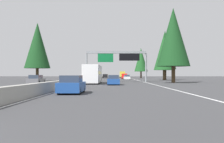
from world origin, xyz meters
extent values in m
plane|color=#38383A|center=(60.00, 0.00, 0.00)|extent=(320.00, 320.00, 0.00)
cube|color=#9E9B93|center=(80.00, 0.30, 0.45)|extent=(180.00, 0.56, 0.90)
cube|color=silver|center=(70.00, -11.52, 0.01)|extent=(160.00, 0.16, 0.01)
cube|color=silver|center=(70.00, -0.25, 0.01)|extent=(160.00, 0.16, 0.01)
cylinder|color=gray|center=(49.39, 0.30, 2.95)|extent=(0.36, 0.36, 5.89)
cylinder|color=gray|center=(49.39, -12.02, 2.95)|extent=(0.36, 0.36, 5.89)
cube|color=gray|center=(49.39, -5.86, 6.14)|extent=(0.50, 12.32, 0.50)
cube|color=#0C602D|center=(49.24, -3.64, 5.04)|extent=(0.12, 3.20, 1.90)
cube|color=black|center=(49.24, -8.57, 5.14)|extent=(0.16, 4.20, 1.50)
cube|color=#1E4793|center=(16.07, -2.00, 0.53)|extent=(4.40, 1.80, 0.76)
cube|color=#2D3847|center=(15.85, -2.00, 1.19)|extent=(2.46, 1.51, 0.56)
cylinder|color=black|center=(17.48, -1.21, 0.32)|extent=(0.64, 0.22, 0.64)
cylinder|color=black|center=(17.48, -2.79, 0.32)|extent=(0.64, 0.22, 0.64)
cylinder|color=black|center=(14.67, -1.21, 0.32)|extent=(0.64, 0.22, 0.64)
cylinder|color=black|center=(14.67, -2.79, 0.32)|extent=(0.64, 0.22, 0.64)
cube|color=#1E4793|center=(33.86, -5.37, 0.53)|extent=(4.40, 1.80, 0.76)
cube|color=#2D3847|center=(33.64, -5.37, 1.19)|extent=(2.46, 1.51, 0.56)
cylinder|color=black|center=(35.27, -4.58, 0.32)|extent=(0.64, 0.22, 0.64)
cylinder|color=black|center=(35.27, -6.16, 0.32)|extent=(0.64, 0.22, 0.64)
cylinder|color=black|center=(32.46, -4.58, 0.32)|extent=(0.64, 0.22, 0.64)
cylinder|color=black|center=(32.46, -6.16, 0.32)|extent=(0.64, 0.22, 0.64)
cube|color=white|center=(40.03, -1.79, 1.65)|extent=(11.50, 2.50, 2.90)
cube|color=#2D3847|center=(40.03, -1.79, 2.01)|extent=(11.04, 2.55, 0.84)
cylinder|color=black|center=(44.06, -0.69, 0.50)|extent=(1.00, 0.30, 1.00)
cylinder|color=black|center=(44.06, -2.89, 0.50)|extent=(1.00, 0.30, 1.00)
cylinder|color=black|center=(36.01, -0.69, 0.50)|extent=(1.00, 0.30, 1.00)
cylinder|color=black|center=(36.01, -2.89, 0.50)|extent=(1.00, 0.30, 1.00)
cube|color=red|center=(85.32, -8.91, 0.61)|extent=(5.60, 2.00, 0.70)
cube|color=red|center=(86.33, -8.91, 1.41)|extent=(2.24, 1.84, 0.90)
cube|color=#2D3847|center=(86.33, -8.91, 1.50)|extent=(2.02, 1.92, 0.41)
cylinder|color=black|center=(87.17, -8.05, 0.40)|extent=(0.80, 0.28, 0.80)
cylinder|color=black|center=(87.17, -9.77, 0.40)|extent=(0.80, 0.28, 0.80)
cylinder|color=black|center=(83.47, -8.05, 0.40)|extent=(0.80, 0.28, 0.80)
cylinder|color=black|center=(83.47, -9.77, 0.40)|extent=(0.80, 0.28, 0.80)
cube|color=white|center=(72.43, -9.12, 0.53)|extent=(4.40, 1.80, 0.76)
cube|color=#2D3847|center=(72.21, -9.12, 1.19)|extent=(2.46, 1.51, 0.56)
cylinder|color=black|center=(73.84, -8.33, 0.32)|extent=(0.64, 0.22, 0.64)
cylinder|color=black|center=(73.84, -9.91, 0.32)|extent=(0.64, 0.22, 0.64)
cylinder|color=black|center=(71.02, -8.33, 0.32)|extent=(0.64, 0.22, 0.64)
cylinder|color=black|center=(71.02, -9.91, 0.32)|extent=(0.64, 0.22, 0.64)
cube|color=black|center=(104.12, -1.70, 0.97)|extent=(5.00, 1.95, 1.44)
cube|color=#2D3847|center=(101.82, -1.70, 1.22)|extent=(0.08, 1.48, 0.56)
cylinder|color=black|center=(105.82, -0.84, 0.35)|extent=(0.70, 0.24, 0.70)
cylinder|color=black|center=(105.82, -2.55, 0.35)|extent=(0.70, 0.24, 0.70)
cylinder|color=black|center=(102.42, -0.84, 0.35)|extent=(0.70, 0.24, 0.70)
cylinder|color=black|center=(102.42, -2.55, 0.35)|extent=(0.70, 0.24, 0.70)
cube|color=gold|center=(120.49, -9.22, 1.70)|extent=(6.12, 2.40, 2.50)
cube|color=#2D6B38|center=(124.74, -9.22, 1.40)|extent=(2.38, 2.30, 1.90)
cylinder|color=black|center=(124.57, -8.16, 0.45)|extent=(0.90, 0.28, 0.90)
cylinder|color=black|center=(124.57, -10.28, 0.45)|extent=(0.90, 0.28, 0.90)
cylinder|color=black|center=(118.79, -8.16, 0.45)|extent=(0.90, 0.28, 0.90)
cylinder|color=black|center=(118.79, -10.28, 0.45)|extent=(0.90, 0.28, 0.90)
cube|color=slate|center=(35.49, 6.67, 0.53)|extent=(4.40, 1.80, 0.76)
cube|color=#2D3847|center=(35.27, 6.67, 1.19)|extent=(2.46, 1.51, 0.56)
cylinder|color=black|center=(36.90, 7.46, 0.32)|extent=(0.64, 0.22, 0.64)
cylinder|color=black|center=(36.90, 5.88, 0.32)|extent=(0.64, 0.22, 0.64)
cylinder|color=black|center=(34.08, 7.46, 0.32)|extent=(0.64, 0.22, 0.64)
cylinder|color=black|center=(34.08, 5.88, 0.32)|extent=(0.64, 0.22, 0.64)
cylinder|color=#4C3823|center=(43.98, -16.48, 1.54)|extent=(0.70, 0.70, 3.08)
cone|color=#143D19|center=(43.98, -16.48, 8.55)|extent=(6.17, 6.17, 10.93)
cylinder|color=#4C3823|center=(65.76, -18.78, 1.37)|extent=(0.66, 0.66, 2.74)
cone|color=#194C1E|center=(65.76, -18.78, 7.59)|extent=(5.47, 5.47, 9.70)
cylinder|color=#4C3823|center=(67.95, -19.48, 1.50)|extent=(0.69, 0.69, 3.00)
cone|color=#143D19|center=(67.95, -19.48, 8.33)|extent=(6.01, 6.01, 10.65)
cylinder|color=#4C3823|center=(108.34, -16.84, 1.42)|extent=(0.67, 0.67, 2.84)
cone|color=#194C1E|center=(108.34, -16.84, 7.87)|extent=(5.68, 5.68, 10.07)
cylinder|color=#4C3823|center=(56.31, 12.56, 1.50)|extent=(0.69, 0.69, 3.01)
cone|color=#143D19|center=(56.31, 12.56, 8.34)|extent=(6.01, 6.01, 10.66)
camera|label=1|loc=(-5.80, -5.51, 1.55)|focal=42.80mm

